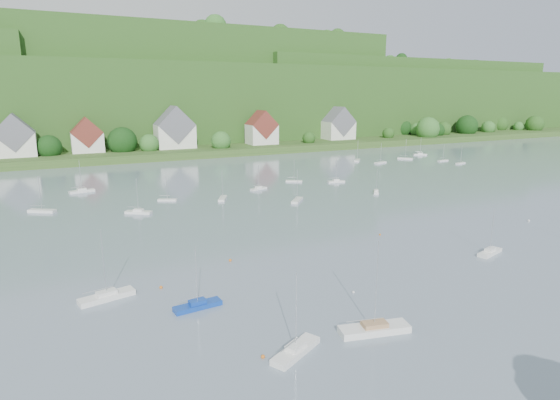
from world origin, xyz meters
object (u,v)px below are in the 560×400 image
Objects in this scene: near_sailboat_1 at (198,305)px; near_sailboat_2 at (374,328)px; near_sailboat_0 at (296,350)px; near_sailboat_6 at (107,296)px; near_sailboat_3 at (490,252)px.

near_sailboat_2 is at bearing -47.42° from near_sailboat_1.
near_sailboat_0 is at bearing -167.76° from near_sailboat_2.
near_sailboat_6 is (-9.87, 7.64, 0.04)m from near_sailboat_1.
near_sailboat_3 is at bearing -12.36° from near_sailboat_0.
near_sailboat_0 is 9.87m from near_sailboat_2.
near_sailboat_0 reaches higher than near_sailboat_1.
near_sailboat_2 is 35.35m from near_sailboat_3.
near_sailboat_0 is at bearing -66.66° from near_sailboat_6.
near_sailboat_0 is 44.72m from near_sailboat_3.
near_sailboat_1 is (-6.13, 14.45, -0.02)m from near_sailboat_0.
near_sailboat_0 is 0.82× the size of near_sailboat_2.
near_sailboat_1 is 0.75× the size of near_sailboat_2.
near_sailboat_1 is 12.48m from near_sailboat_6.
near_sailboat_2 reaches higher than near_sailboat_0.
near_sailboat_1 is 21.62m from near_sailboat_2.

